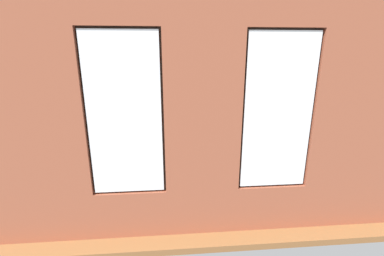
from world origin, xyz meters
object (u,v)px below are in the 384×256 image
(potted_plant_corner_near_left, at_px, (262,106))
(potted_plant_between_couches, at_px, (232,168))
(remote_gray, at_px, (195,136))
(potted_plant_near_tv, at_px, (86,131))
(couch_left, at_px, (295,151))
(cup_ceramic, at_px, (208,133))
(potted_plant_by_left_couch, at_px, (260,132))
(potted_plant_corner_far_left, at_px, (352,157))
(candle_jar, at_px, (199,136))
(couch_by_window, at_px, (148,191))
(potted_plant_foreground_right, at_px, (104,116))
(tv_flatscreen, at_px, (76,124))
(table_plant_small, at_px, (180,133))
(media_console, at_px, (78,145))
(coffee_table, at_px, (195,139))
(papasan_chair, at_px, (164,122))
(remote_silver, at_px, (188,136))

(potted_plant_corner_near_left, distance_m, potted_plant_between_couches, 4.84)
(remote_gray, height_order, potted_plant_near_tv, potted_plant_near_tv)
(couch_left, relative_size, cup_ceramic, 17.36)
(potted_plant_by_left_couch, bearing_deg, potted_plant_corner_far_left, 99.99)
(candle_jar, distance_m, potted_plant_between_couches, 2.50)
(couch_by_window, height_order, potted_plant_between_couches, potted_plant_between_couches)
(cup_ceramic, bearing_deg, potted_plant_foreground_right, -26.45)
(tv_flatscreen, bearing_deg, potted_plant_by_left_couch, -177.65)
(couch_left, xyz_separation_m, potted_plant_corner_near_left, (-0.16, -2.82, 0.54))
(potted_plant_near_tv, bearing_deg, potted_plant_between_couches, 148.99)
(potted_plant_corner_far_left, height_order, potted_plant_by_left_couch, potted_plant_corner_far_left)
(couch_left, xyz_separation_m, potted_plant_corner_far_left, (-0.13, 1.68, 0.54))
(candle_jar, distance_m, potted_plant_foreground_right, 3.44)
(table_plant_small, height_order, tv_flatscreen, tv_flatscreen)
(media_console, xyz_separation_m, potted_plant_by_left_couch, (-5.04, -0.21, 0.16))
(potted_plant_between_couches, bearing_deg, potted_plant_foreground_right, -53.32)
(cup_ceramic, bearing_deg, potted_plant_corner_near_left, -142.28)
(coffee_table, bearing_deg, candle_jar, 131.48)
(couch_by_window, bearing_deg, potted_plant_by_left_couch, -135.54)
(cup_ceramic, height_order, papasan_chair, papasan_chair)
(remote_gray, height_order, potted_plant_between_couches, potted_plant_between_couches)
(remote_gray, bearing_deg, potted_plant_near_tv, -90.85)
(table_plant_small, height_order, potted_plant_corner_far_left, potted_plant_corner_far_left)
(tv_flatscreen, bearing_deg, couch_left, 168.21)
(candle_jar, height_order, media_console, candle_jar)
(candle_jar, relative_size, table_plant_small, 0.43)
(remote_gray, relative_size, papasan_chair, 0.16)
(remote_silver, relative_size, potted_plant_between_couches, 0.13)
(potted_plant_foreground_right, relative_size, potted_plant_near_tv, 0.68)
(potted_plant_between_couches, bearing_deg, coffee_table, -81.35)
(coffee_table, bearing_deg, potted_plant_foreground_right, -31.38)
(remote_gray, height_order, potted_plant_corner_far_left, potted_plant_corner_far_left)
(cup_ceramic, relative_size, media_console, 0.12)
(couch_left, xyz_separation_m, coffee_table, (2.33, -1.05, 0.03))
(remote_silver, distance_m, tv_flatscreen, 2.97)
(table_plant_small, xyz_separation_m, potted_plant_foreground_right, (2.41, -1.83, 0.08))
(remote_gray, bearing_deg, potted_plant_foreground_right, -139.74)
(potted_plant_corner_near_left, bearing_deg, potted_plant_by_left_couch, 69.40)
(couch_by_window, height_order, papasan_chair, couch_by_window)
(table_plant_small, bearing_deg, media_console, -4.15)
(couch_left, relative_size, potted_plant_corner_far_left, 1.16)
(coffee_table, xyz_separation_m, potted_plant_near_tv, (2.57, 0.81, 0.51))
(remote_gray, xyz_separation_m, potted_plant_near_tv, (2.57, 0.81, 0.45))
(potted_plant_by_left_couch, height_order, potted_plant_foreground_right, potted_plant_foreground_right)
(couch_by_window, relative_size, potted_plant_between_couches, 1.49)
(candle_jar, bearing_deg, potted_plant_by_left_couch, -167.48)
(media_console, height_order, papasan_chair, papasan_chair)
(potted_plant_corner_far_left, bearing_deg, potted_plant_foreground_right, -40.14)
(coffee_table, bearing_deg, table_plant_small, 15.79)
(coffee_table, bearing_deg, tv_flatscreen, -1.58)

